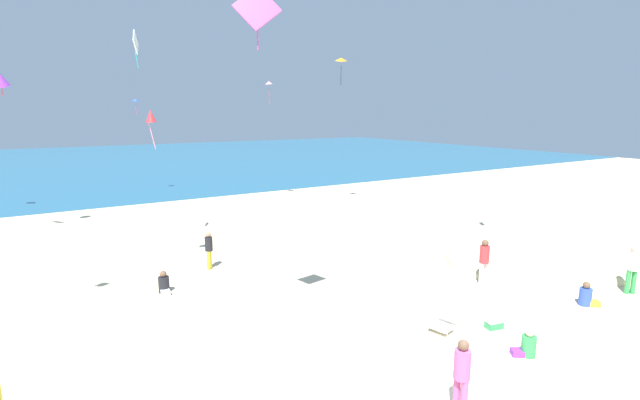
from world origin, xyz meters
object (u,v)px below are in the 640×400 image
Objects in this scene: person_3 at (209,248)px; kite_orange at (341,60)px; kite_pink at (269,83)px; beach_chair_far_left at (444,323)px; person_8 at (527,346)px; person_7 at (587,297)px; person_5 at (633,266)px; kite_purple at (1,79)px; kite_magenta at (257,9)px; kite_blue at (135,100)px; person_6 at (164,285)px; person_2 at (462,372)px; person_4 at (484,259)px; kite_red at (151,116)px; cooler_box at (494,324)px; kite_white at (136,43)px.

kite_orange is (11.00, 7.02, 8.41)m from person_3.
kite_orange is (2.85, -4.32, 1.25)m from kite_pink.
beach_chair_far_left is 2.24m from person_8.
person_7 reaches higher than beach_chair_far_left.
person_5 is 27.52m from kite_purple.
kite_pink reaches higher than person_8.
beach_chair_far_left is 9.70m from kite_magenta.
person_3 is 1.34× the size of kite_blue.
person_6 is at bearing -16.84° from person_8.
beach_chair_far_left is 19.42m from kite_orange.
person_3 is at bearing -55.96° from kite_purple.
person_2 is 24.84m from kite_pink.
kite_orange is (3.18, 13.90, 8.30)m from person_4.
person_3 is at bearing -29.93° from person_8.
kite_blue is at bearing 129.56° from kite_orange.
person_3 reaches higher than beach_chair_far_left.
person_3 is at bearing -23.27° from kite_red.
person_2 is at bearing -89.36° from kite_blue.
cooler_box is 0.37× the size of kite_red.
cooler_box is 0.32× the size of person_4.
person_2 is 9.13m from kite_magenta.
person_2 is 1.37× the size of kite_purple.
person_8 is 10.65m from kite_magenta.
kite_magenta reaches higher than person_7.
person_5 is 1.40× the size of kite_purple.
person_5 is 1.52× the size of kite_blue.
person_2 is 1.11× the size of person_3.
kite_blue is 0.74× the size of kite_pink.
kite_red is (-12.72, -6.28, -3.29)m from kite_orange.
person_2 is at bearing 24.33° from person_6.
kite_blue is at bearing 86.47° from person_2.
person_5 is at bearing 56.61° from person_4.
person_3 is 5.45m from kite_red.
beach_chair_far_left is at bearing -84.09° from kite_blue.
kite_blue is 15.72m from kite_orange.
beach_chair_far_left is 1.03× the size of person_8.
person_2 is at bearing -64.57° from kite_magenta.
kite_orange is (5.68, 16.35, 9.15)m from cooler_box.
cooler_box is at bearing -62.36° from person_5.
kite_pink is at bearing 69.45° from person_2.
kite_pink is at bearing 82.19° from cooler_box.
beach_chair_far_left is 0.46× the size of kite_orange.
beach_chair_far_left is 9.56m from person_3.
person_3 is 0.99× the size of kite_pink.
cooler_box is at bearing -55.03° from kite_red.
kite_purple reaches higher than person_4.
person_6 is 14.15m from kite_purple.
kite_white reaches higher than person_3.
kite_red is at bearing -153.74° from kite_orange.
kite_orange is at bearing 125.00° from person_7.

